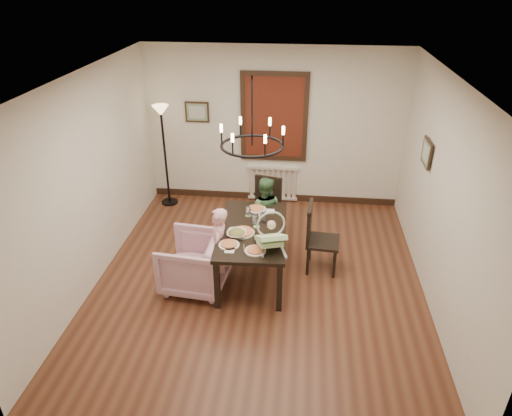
% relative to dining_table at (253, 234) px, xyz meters
% --- Properties ---
extents(room_shell, '(4.51, 5.00, 2.81)m').
position_rel_dining_table_xyz_m(room_shell, '(0.11, 0.25, 0.73)').
color(room_shell, brown).
rests_on(room_shell, ground).
extents(dining_table, '(0.97, 1.65, 0.76)m').
position_rel_dining_table_xyz_m(dining_table, '(0.00, 0.00, 0.00)').
color(dining_table, black).
rests_on(dining_table, room_shell).
extents(chair_far, '(0.53, 0.53, 1.00)m').
position_rel_dining_table_xyz_m(chair_far, '(0.07, 1.02, -0.17)').
color(chair_far, black).
rests_on(chair_far, room_shell).
extents(chair_right, '(0.49, 0.49, 1.04)m').
position_rel_dining_table_xyz_m(chair_right, '(0.98, 0.25, -0.15)').
color(chair_right, black).
rests_on(chair_right, room_shell).
extents(armchair, '(0.92, 0.90, 0.76)m').
position_rel_dining_table_xyz_m(armchair, '(-0.75, -0.35, -0.29)').
color(armchair, '#D3A1B5').
rests_on(armchair, room_shell).
extents(elderly_woman, '(0.25, 0.36, 0.95)m').
position_rel_dining_table_xyz_m(elderly_woman, '(-0.43, -0.23, -0.20)').
color(elderly_woman, '#E4A1A8').
rests_on(elderly_woman, room_shell).
extents(seated_man, '(0.49, 0.40, 0.95)m').
position_rel_dining_table_xyz_m(seated_man, '(0.09, 0.82, -0.20)').
color(seated_man, '#426F43').
rests_on(seated_man, room_shell).
extents(baby_bouncer, '(0.52, 0.62, 0.34)m').
position_rel_dining_table_xyz_m(baby_bouncer, '(0.28, -0.45, 0.26)').
color(baby_bouncer, '#C0ECA3').
rests_on(baby_bouncer, dining_table).
extents(salad_bowl, '(0.31, 0.31, 0.08)m').
position_rel_dining_table_xyz_m(salad_bowl, '(-0.19, -0.21, 0.12)').
color(salad_bowl, white).
rests_on(salad_bowl, dining_table).
extents(pizza_platter, '(0.31, 0.31, 0.04)m').
position_rel_dining_table_xyz_m(pizza_platter, '(-0.11, -0.14, 0.11)').
color(pizza_platter, tan).
rests_on(pizza_platter, dining_table).
extents(drinking_glass, '(0.06, 0.06, 0.13)m').
position_rel_dining_table_xyz_m(drinking_glass, '(0.01, 0.14, 0.15)').
color(drinking_glass, silver).
rests_on(drinking_glass, dining_table).
extents(window_blinds, '(1.00, 0.03, 1.40)m').
position_rel_dining_table_xyz_m(window_blinds, '(0.11, 2.34, 0.93)').
color(window_blinds, '#541B10').
rests_on(window_blinds, room_shell).
extents(radiator, '(0.92, 0.12, 0.62)m').
position_rel_dining_table_xyz_m(radiator, '(0.11, 2.36, -0.32)').
color(radiator, silver).
rests_on(radiator, room_shell).
extents(picture_back, '(0.42, 0.03, 0.36)m').
position_rel_dining_table_xyz_m(picture_back, '(-1.24, 2.35, 0.98)').
color(picture_back, black).
rests_on(picture_back, room_shell).
extents(picture_right, '(0.03, 0.42, 0.36)m').
position_rel_dining_table_xyz_m(picture_right, '(2.32, 0.78, 0.98)').
color(picture_right, black).
rests_on(picture_right, room_shell).
extents(floor_lamp, '(0.30, 0.30, 1.80)m').
position_rel_dining_table_xyz_m(floor_lamp, '(-1.79, 2.03, 0.23)').
color(floor_lamp, black).
rests_on(floor_lamp, room_shell).
extents(chandelier, '(0.80, 0.80, 0.04)m').
position_rel_dining_table_xyz_m(chandelier, '(0.00, -0.00, 1.28)').
color(chandelier, black).
rests_on(chandelier, room_shell).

